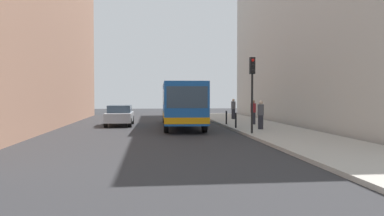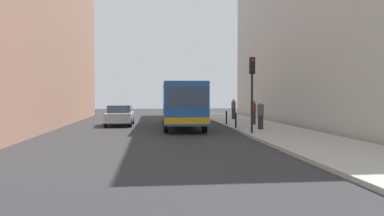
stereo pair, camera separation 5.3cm
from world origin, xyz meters
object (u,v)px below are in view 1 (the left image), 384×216
(bus, at_px, (181,102))
(pedestrian_near_signal, at_px, (261,115))
(car_beside_bus, at_px, (120,115))
(bollard_mid, at_px, (226,117))
(pedestrian_mid_sidewalk, at_px, (253,112))
(pedestrian_far_sidewalk, at_px, (233,109))
(traffic_light, at_px, (252,80))
(bollard_near, at_px, (236,120))

(bus, bearing_deg, pedestrian_near_signal, 140.32)
(car_beside_bus, xyz_separation_m, bollard_mid, (7.55, -1.39, -0.16))
(car_beside_bus, bearing_deg, pedestrian_mid_sidewalk, 170.54)
(bollard_mid, distance_m, pedestrian_mid_sidewalk, 1.94)
(pedestrian_near_signal, distance_m, pedestrian_far_sidewalk, 9.93)
(bus, bearing_deg, pedestrian_far_sidewalk, -128.30)
(pedestrian_mid_sidewalk, bearing_deg, traffic_light, -37.89)
(bollard_near, relative_size, pedestrian_far_sidewalk, 0.54)
(pedestrian_far_sidewalk, bearing_deg, bollard_near, -163.37)
(bollard_mid, bearing_deg, pedestrian_near_signal, -72.86)
(pedestrian_mid_sidewalk, bearing_deg, bollard_near, -56.36)
(traffic_light, bearing_deg, bollard_mid, 90.89)
(traffic_light, bearing_deg, pedestrian_far_sidewalk, 82.13)
(car_beside_bus, height_order, pedestrian_mid_sidewalk, pedestrian_mid_sidewalk)
(bollard_mid, xyz_separation_m, pedestrian_mid_sidewalk, (1.88, -0.26, 0.38))
(bus, xyz_separation_m, pedestrian_far_sidewalk, (5.00, 5.99, -0.70))
(bollard_near, height_order, bollard_mid, same)
(bollard_mid, bearing_deg, pedestrian_mid_sidewalk, -7.76)
(traffic_light, xyz_separation_m, pedestrian_far_sidewalk, (1.69, 12.25, -1.98))
(bus, relative_size, pedestrian_near_signal, 6.39)
(pedestrian_near_signal, bearing_deg, bollard_near, 17.69)
(bus, bearing_deg, car_beside_bus, -18.47)
(pedestrian_far_sidewalk, bearing_deg, pedestrian_near_signal, -154.84)
(pedestrian_mid_sidewalk, relative_size, pedestrian_far_sidewalk, 0.98)
(pedestrian_far_sidewalk, bearing_deg, traffic_light, -159.70)
(car_beside_bus, bearing_deg, bollard_near, 150.32)
(bus, distance_m, pedestrian_far_sidewalk, 7.83)
(car_beside_bus, relative_size, traffic_light, 1.08)
(bollard_near, bearing_deg, bus, 138.90)
(pedestrian_near_signal, bearing_deg, car_beside_bus, 27.33)
(bollard_mid, relative_size, pedestrian_near_signal, 0.55)
(car_beside_bus, bearing_deg, bollard_mid, 170.01)
(car_beside_bus, xyz_separation_m, bollard_near, (7.55, -4.38, -0.16))
(bollard_near, height_order, pedestrian_far_sidewalk, pedestrian_far_sidewalk)
(traffic_light, height_order, pedestrian_far_sidewalk, traffic_light)
(traffic_light, height_order, pedestrian_near_signal, traffic_light)
(pedestrian_near_signal, xyz_separation_m, pedestrian_far_sidewalk, (0.52, 9.92, 0.01))
(pedestrian_mid_sidewalk, bearing_deg, car_beside_bus, -121.75)
(traffic_light, bearing_deg, bus, 117.87)
(pedestrian_near_signal, height_order, pedestrian_far_sidewalk, pedestrian_far_sidewalk)
(pedestrian_near_signal, relative_size, pedestrian_mid_sidewalk, 1.01)
(bollard_mid, bearing_deg, bollard_near, -90.00)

